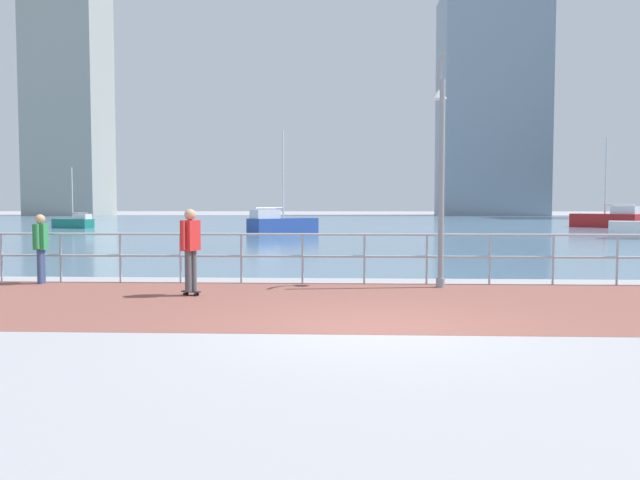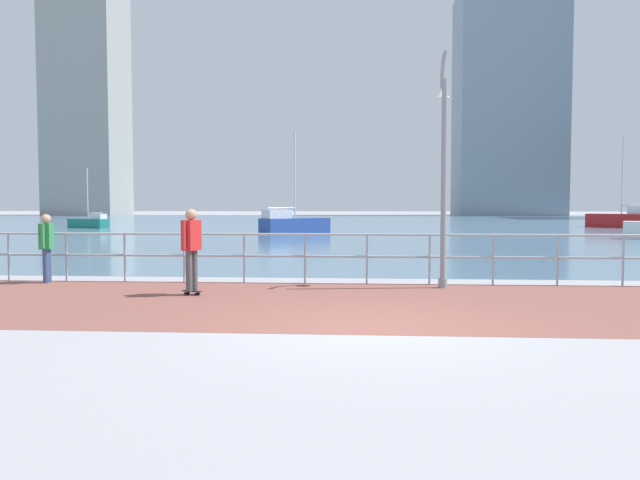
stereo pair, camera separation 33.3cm
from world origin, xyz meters
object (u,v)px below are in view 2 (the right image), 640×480
object	(u,v)px
lamppost	(443,158)
sailboat_gray	(89,222)
skateboarder	(191,243)
sailboat_blue	(293,224)
bystander	(47,243)
sailboat_yellow	(624,219)

from	to	relation	value
lamppost	sailboat_gray	bearing A→B (deg)	124.77
skateboarder	sailboat_blue	xyz separation A→B (m)	(-0.97, 25.81, -0.43)
bystander	sailboat_blue	size ratio (longest dim) A/B	0.25
sailboat_blue	bystander	bearing A→B (deg)	-96.77
lamppost	sailboat_gray	distance (m)	39.31
sailboat_yellow	sailboat_gray	distance (m)	40.44
sailboat_yellow	sailboat_gray	world-z (taller)	sailboat_yellow
bystander	sailboat_gray	xyz separation A→B (m)	(-13.47, 32.16, -0.48)
sailboat_gray	sailboat_blue	bearing A→B (deg)	-26.24
bystander	sailboat_yellow	world-z (taller)	sailboat_yellow
sailboat_yellow	sailboat_blue	bearing A→B (deg)	-154.54
skateboarder	sailboat_blue	bearing A→B (deg)	92.16
skateboarder	sailboat_blue	world-z (taller)	sailboat_blue
lamppost	skateboarder	world-z (taller)	lamppost
bystander	sailboat_yellow	size ratio (longest dim) A/B	0.23
lamppost	sailboat_blue	size ratio (longest dim) A/B	0.81
lamppost	bystander	world-z (taller)	lamppost
bystander	sailboat_yellow	xyz separation A→B (m)	(26.83, 35.52, -0.26)
sailboat_gray	lamppost	bearing A→B (deg)	-55.23
bystander	sailboat_blue	xyz separation A→B (m)	(2.86, 24.11, -0.32)
skateboarder	lamppost	bearing A→B (deg)	17.72
bystander	sailboat_gray	world-z (taller)	sailboat_gray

